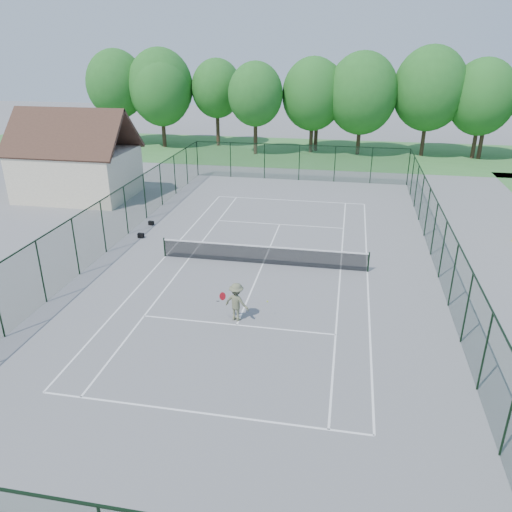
{
  "coord_description": "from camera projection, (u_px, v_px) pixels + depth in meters",
  "views": [
    {
      "loc": [
        4.12,
        -24.01,
        10.91
      ],
      "look_at": [
        0.0,
        -2.0,
        1.3
      ],
      "focal_mm": 35.0,
      "sensor_mm": 36.0,
      "label": 1
    }
  ],
  "objects": [
    {
      "name": "tree_line_far",
      "position": [
        313.0,
        94.0,
        51.43
      ],
      "size": [
        39.4,
        6.4,
        9.7
      ],
      "color": "#402A1E",
      "rests_on": "ground"
    },
    {
      "name": "sports_bag_a",
      "position": [
        141.0,
        236.0,
        30.19
      ],
      "size": [
        0.38,
        0.24,
        0.29
      ],
      "primitive_type": "cube",
      "rotation": [
        0.0,
        0.0,
        -0.06
      ],
      "color": "black",
      "rests_on": "ground"
    },
    {
      "name": "tennis_net",
      "position": [
        263.0,
        254.0,
        26.47
      ],
      "size": [
        11.08,
        0.08,
        1.1
      ],
      "color": "black",
      "rests_on": "ground"
    },
    {
      "name": "court_lines",
      "position": [
        263.0,
        264.0,
        26.69
      ],
      "size": [
        11.05,
        23.85,
        0.01
      ],
      "color": "white",
      "rests_on": "ground"
    },
    {
      "name": "sports_bag_b",
      "position": [
        151.0,
        223.0,
        32.31
      ],
      "size": [
        0.37,
        0.28,
        0.26
      ],
      "primitive_type": "cube",
      "rotation": [
        0.0,
        0.0,
        -0.23
      ],
      "color": "black",
      "rests_on": "ground"
    },
    {
      "name": "fence_enclosure",
      "position": [
        263.0,
        237.0,
        26.08
      ],
      "size": [
        18.05,
        36.05,
        3.02
      ],
      "color": "#173822",
      "rests_on": "ground"
    },
    {
      "name": "grass_far",
      "position": [
        310.0,
        152.0,
        53.79
      ],
      "size": [
        80.0,
        16.0,
        0.01
      ],
      "primitive_type": "cube",
      "color": "#45873F",
      "rests_on": "ground"
    },
    {
      "name": "utility_building",
      "position": [
        75.0,
        156.0,
        37.2
      ],
      "size": [
        8.6,
        6.27,
        6.63
      ],
      "color": "#F2E4C1",
      "rests_on": "ground"
    },
    {
      "name": "tennis_player",
      "position": [
        237.0,
        302.0,
        20.99
      ],
      "size": [
        2.16,
        0.97,
        1.71
      ],
      "color": "#686B4D",
      "rests_on": "ground"
    },
    {
      "name": "ground",
      "position": [
        263.0,
        264.0,
        26.69
      ],
      "size": [
        140.0,
        140.0,
        0.0
      ],
      "primitive_type": "plane",
      "color": "gray",
      "rests_on": "ground"
    }
  ]
}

